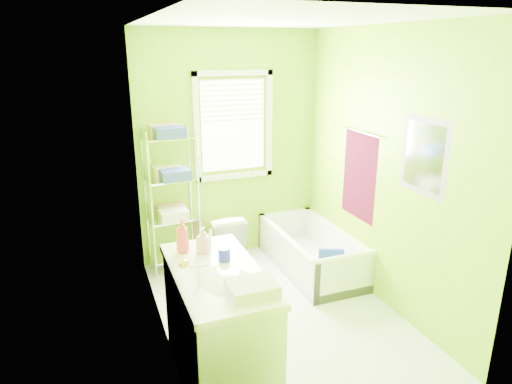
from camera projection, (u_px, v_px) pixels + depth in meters
name	position (u px, v px, depth m)	size (l,w,h in m)	color
ground	(278.00, 312.00, 4.32)	(2.90, 2.90, 0.00)	silver
room_envelope	(281.00, 153.00, 3.85)	(2.14, 2.94, 2.62)	#74A908
window	(234.00, 120.00, 5.11)	(0.92, 0.05, 1.22)	white
door	(189.00, 288.00, 2.78)	(0.09, 0.80, 2.00)	white
right_wall_decor	(383.00, 168.00, 4.25)	(0.04, 1.48, 1.17)	#3F071B
bathtub	(312.00, 257.00, 5.11)	(0.69, 1.48, 0.48)	white
toilet	(224.00, 240.00, 5.12)	(0.37, 0.65, 0.67)	white
vanity	(219.00, 322.00, 3.34)	(0.61, 1.19, 1.16)	white
wire_shelf_unit	(172.00, 184.00, 4.92)	(0.56, 0.45, 1.62)	silver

